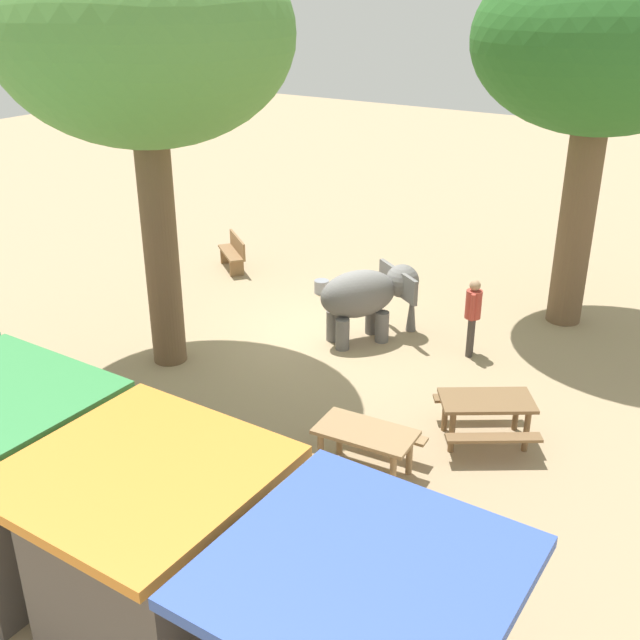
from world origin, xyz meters
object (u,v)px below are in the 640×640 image
(picnic_table_near, at_px, (486,409))
(elephant, at_px, (368,295))
(picnic_table_far, at_px, (365,441))
(market_stall_orange, at_px, (152,573))
(feed_bucket, at_px, (322,287))
(shade_tree_main, at_px, (602,45))
(person_handler, at_px, (473,312))
(wooden_bench, at_px, (234,252))
(market_stall_green, at_px, (1,492))
(shade_tree_secondary, at_px, (142,38))

(picnic_table_near, bearing_deg, elephant, -67.47)
(picnic_table_far, height_order, market_stall_orange, market_stall_orange)
(picnic_table_near, xyz_separation_m, feed_bucket, (5.78, -4.00, -0.43))
(shade_tree_main, distance_m, picnic_table_far, 9.16)
(person_handler, distance_m, wooden_bench, 7.32)
(person_handler, bearing_deg, elephant, -3.94)
(picnic_table_far, distance_m, market_stall_green, 5.12)
(elephant, distance_m, person_handler, 2.17)
(shade_tree_main, height_order, picnic_table_near, shade_tree_main)
(person_handler, height_order, picnic_table_near, person_handler)
(shade_tree_main, height_order, wooden_bench, shade_tree_main)
(person_handler, relative_size, market_stall_green, 0.64)
(shade_tree_secondary, distance_m, market_stall_green, 7.74)
(shade_tree_main, distance_m, wooden_bench, 9.95)
(shade_tree_main, xyz_separation_m, picnic_table_near, (-0.36, 5.58, -5.24))
(shade_tree_main, bearing_deg, picnic_table_far, 83.73)
(picnic_table_near, distance_m, market_stall_green, 7.34)
(shade_tree_secondary, height_order, feed_bucket, shade_tree_secondary)
(elephant, relative_size, picnic_table_near, 1.04)
(person_handler, distance_m, feed_bucket, 4.56)
(market_stall_orange, bearing_deg, person_handler, -89.86)
(elephant, relative_size, feed_bucket, 5.98)
(picnic_table_near, distance_m, feed_bucket, 7.04)
(person_handler, distance_m, shade_tree_main, 5.70)
(market_stall_green, bearing_deg, feed_bucket, -80.11)
(feed_bucket, bearing_deg, picnic_table_far, 128.03)
(wooden_bench, relative_size, picnic_table_far, 0.84)
(picnic_table_far, bearing_deg, picnic_table_near, 53.16)
(elephant, xyz_separation_m, wooden_bench, (5.07, -1.80, -0.53))
(shade_tree_main, height_order, market_stall_orange, shade_tree_main)
(person_handler, relative_size, picnic_table_near, 0.78)
(elephant, distance_m, market_stall_green, 8.47)
(elephant, bearing_deg, market_stall_orange, -132.31)
(market_stall_orange, bearing_deg, picnic_table_far, -93.26)
(elephant, xyz_separation_m, shade_tree_main, (-3.20, -3.24, 4.82))
(picnic_table_far, height_order, feed_bucket, picnic_table_far)
(wooden_bench, height_order, market_stall_orange, market_stall_orange)
(elephant, height_order, market_stall_green, market_stall_green)
(shade_tree_main, relative_size, picnic_table_far, 4.78)
(picnic_table_far, xyz_separation_m, feed_bucket, (4.60, -5.89, -0.43))
(market_stall_green, height_order, feed_bucket, market_stall_green)
(elephant, xyz_separation_m, market_stall_green, (0.46, 8.46, 0.14))
(market_stall_orange, bearing_deg, picnic_table_near, -103.09)
(market_stall_orange, bearing_deg, market_stall_green, 0.00)
(shade_tree_secondary, bearing_deg, shade_tree_main, -134.04)
(person_handler, bearing_deg, picnic_table_near, 100.14)
(shade_tree_secondary, xyz_separation_m, picnic_table_near, (-6.39, -0.66, -5.50))
(elephant, distance_m, wooden_bench, 5.40)
(wooden_bench, xyz_separation_m, market_stall_green, (-4.61, 10.26, 0.67))
(market_stall_orange, relative_size, market_stall_green, 1.00)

